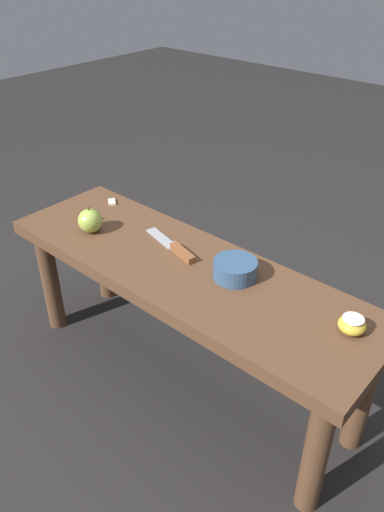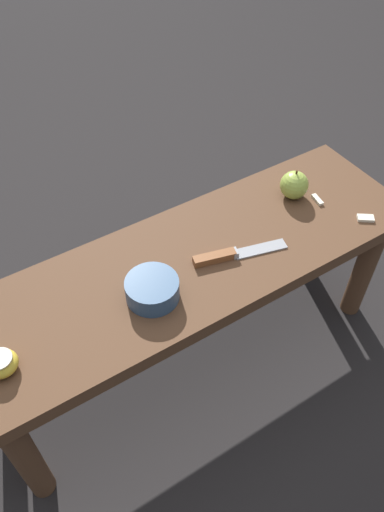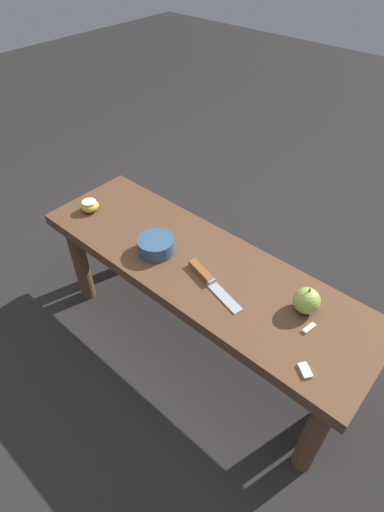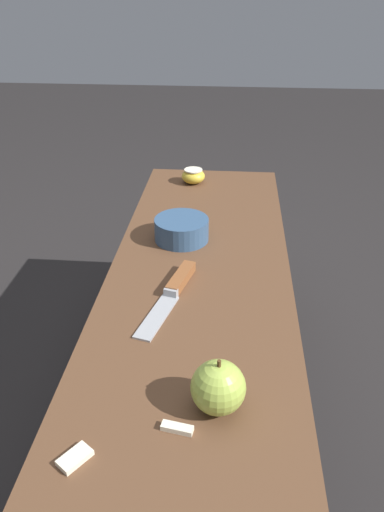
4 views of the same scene
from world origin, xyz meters
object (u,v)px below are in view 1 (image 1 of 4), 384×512
Objects in this scene: wooden_bench at (184,286)px; apple_whole at (90,221)px; bowl at (235,269)px; apple_cut at (352,325)px; knife at (176,249)px.

wooden_bench is 0.37m from apple_whole.
bowl is at bearing -160.81° from wooden_bench.
knife is at bearing 1.21° from apple_cut.
knife is at bearing 2.48° from bowl.
wooden_bench is at bearing -171.54° from apple_whole.
wooden_bench is at bearing 6.17° from apple_cut.
knife is 1.96× the size of bowl.
apple_cut is (-0.83, -0.10, -0.02)m from apple_whole.
wooden_bench is 0.18m from bowl.
bowl is at bearing 0.44° from apple_cut.
knife is 0.29m from apple_whole.
knife is 0.55m from apple_cut.
apple_whole is at bearing 8.46° from wooden_bench.
apple_whole is 0.71× the size of bowl.
apple_whole is at bearing 32.84° from knife.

